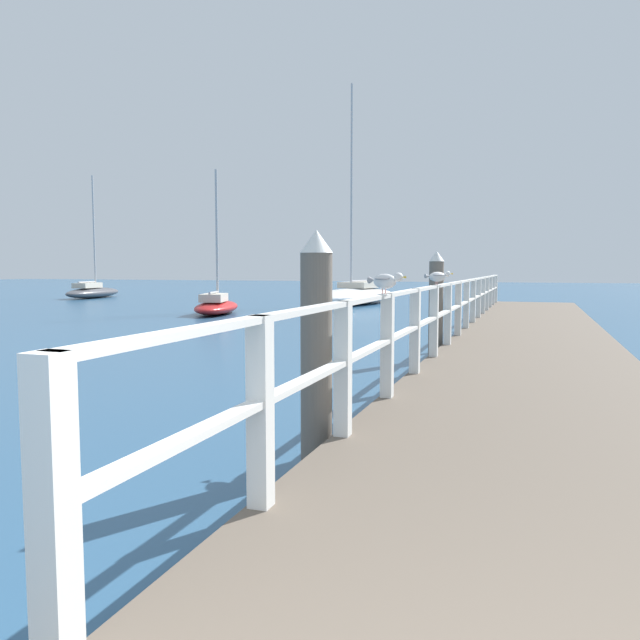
% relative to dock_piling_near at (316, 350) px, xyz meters
% --- Properties ---
extents(pier_deck, '(2.96, 24.86, 0.45)m').
position_rel_dock_piling_near_xyz_m(pier_deck, '(1.78, 8.08, -0.84)').
color(pier_deck, brown).
rests_on(pier_deck, ground_plane).
extents(pier_railing, '(0.12, 23.38, 1.07)m').
position_rel_dock_piling_near_xyz_m(pier_railing, '(0.38, 8.08, 0.04)').
color(pier_railing, silver).
rests_on(pier_railing, pier_deck).
extents(dock_piling_near, '(0.29, 0.29, 2.11)m').
position_rel_dock_piling_near_xyz_m(dock_piling_near, '(0.00, 0.00, 0.00)').
color(dock_piling_near, '#6B6056').
rests_on(dock_piling_near, ground_plane).
extents(dock_piling_far, '(0.29, 0.29, 2.11)m').
position_rel_dock_piling_near_xyz_m(dock_piling_far, '(0.00, 6.92, 0.00)').
color(dock_piling_far, '#6B6056').
rests_on(dock_piling_far, ground_plane).
extents(seagull_foreground, '(0.44, 0.26, 0.21)m').
position_rel_dock_piling_near_xyz_m(seagull_foreground, '(0.39, 0.97, 0.59)').
color(seagull_foreground, white).
rests_on(seagull_foreground, pier_railing).
extents(seagull_background, '(0.40, 0.33, 0.21)m').
position_rel_dock_piling_near_xyz_m(seagull_background, '(0.39, 4.49, 0.59)').
color(seagull_background, white).
rests_on(seagull_background, pier_railing).
extents(boat_0, '(2.69, 4.55, 5.60)m').
position_rel_dock_piling_near_xyz_m(boat_0, '(-9.89, 16.14, -0.73)').
color(boat_0, red).
rests_on(boat_0, ground_plane).
extents(boat_1, '(2.43, 5.53, 7.28)m').
position_rel_dock_piling_near_xyz_m(boat_1, '(-23.17, 25.15, -0.67)').
color(boat_1, '#4C4C51').
rests_on(boat_1, ground_plane).
extents(boat_2, '(3.81, 8.09, 10.56)m').
position_rel_dock_piling_near_xyz_m(boat_2, '(-6.61, 24.28, -0.60)').
color(boat_2, white).
rests_on(boat_2, ground_plane).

